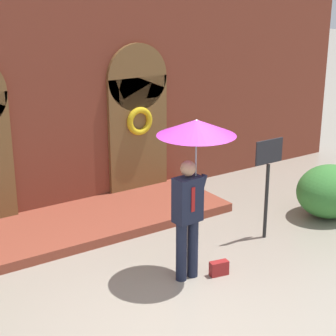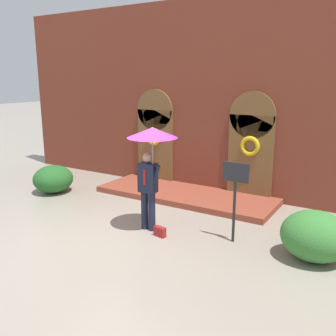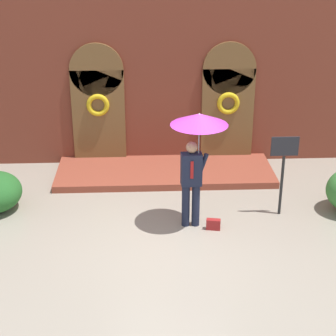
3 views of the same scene
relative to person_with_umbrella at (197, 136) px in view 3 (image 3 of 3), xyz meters
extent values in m
plane|color=gray|center=(-0.51, -0.57, -1.91)|extent=(80.00, 80.00, 0.00)
cube|color=brown|center=(-0.51, 3.63, 0.89)|extent=(14.00, 0.50, 5.60)
cube|color=brown|center=(-2.11, 3.34, -0.71)|extent=(1.30, 0.08, 2.40)
cylinder|color=brown|center=(-2.11, 3.34, 0.49)|extent=(1.30, 0.08, 1.30)
cube|color=brown|center=(1.09, 3.34, -0.71)|extent=(1.30, 0.08, 2.40)
cylinder|color=brown|center=(1.09, 3.34, 0.49)|extent=(1.30, 0.08, 1.30)
torus|color=gold|center=(-2.11, 3.27, -0.36)|extent=(0.56, 0.12, 0.56)
torus|color=gold|center=(1.09, 3.27, -0.36)|extent=(0.56, 0.12, 0.56)
cube|color=brown|center=(-0.51, 2.48, -1.83)|extent=(5.20, 1.80, 0.16)
cylinder|color=#191E33|center=(-0.20, 0.00, -1.46)|extent=(0.16, 0.16, 0.90)
cylinder|color=#191E33|center=(0.00, 0.00, -1.46)|extent=(0.16, 0.16, 0.90)
cube|color=#191E33|center=(-0.10, 0.00, -0.68)|extent=(0.42, 0.27, 0.66)
cube|color=#A51919|center=(-0.10, -0.13, -0.64)|extent=(0.06, 0.01, 0.36)
sphere|color=#A87A5B|center=(-0.10, 0.00, -0.22)|extent=(0.22, 0.22, 0.22)
cylinder|color=#191E33|center=(0.12, 0.00, -0.58)|extent=(0.22, 0.09, 0.46)
cylinder|color=gray|center=(0.03, 0.00, -0.26)|extent=(0.02, 0.02, 0.98)
cone|color=#992893|center=(0.03, 0.00, 0.34)|extent=(1.10, 1.10, 0.22)
cone|color=white|center=(0.03, 0.00, 0.35)|extent=(0.61, 0.60, 0.20)
cube|color=maroon|center=(0.34, -0.20, -1.80)|extent=(0.30, 0.17, 0.22)
cylinder|color=black|center=(1.81, 0.40, -1.26)|extent=(0.06, 0.06, 1.30)
cube|color=#232328|center=(1.81, 0.40, -0.39)|extent=(0.56, 0.03, 0.40)
camera|label=1|loc=(-4.39, -5.94, 2.19)|focal=60.00mm
camera|label=2|loc=(4.49, -6.62, 1.49)|focal=40.00mm
camera|label=3|loc=(-1.02, -9.94, 3.68)|focal=60.00mm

